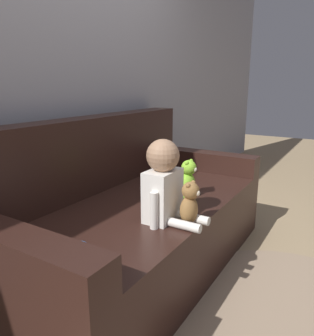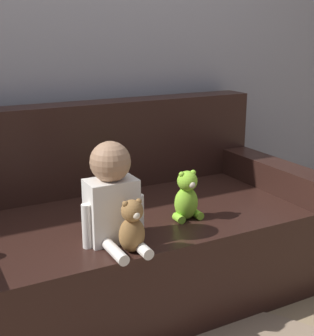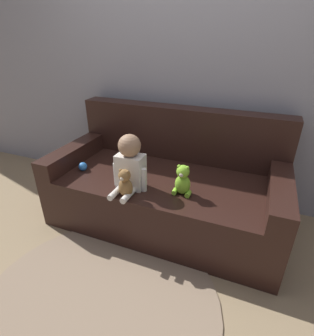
{
  "view_description": "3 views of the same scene",
  "coord_description": "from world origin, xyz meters",
  "px_view_note": "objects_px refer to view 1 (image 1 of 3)",
  "views": [
    {
      "loc": [
        -1.56,
        -1.08,
        1.14
      ],
      "look_at": [
        0.14,
        -0.04,
        0.63
      ],
      "focal_mm": 35.0,
      "sensor_mm": 36.0,
      "label": 1
    },
    {
      "loc": [
        -0.87,
        -1.96,
        1.3
      ],
      "look_at": [
        0.16,
        -0.04,
        0.66
      ],
      "focal_mm": 50.0,
      "sensor_mm": 36.0,
      "label": 2
    },
    {
      "loc": [
        0.66,
        -1.82,
        1.51
      ],
      "look_at": [
        -0.03,
        -0.13,
        0.58
      ],
      "focal_mm": 28.0,
      "sensor_mm": 36.0,
      "label": 3
    }
  ],
  "objects_px": {
    "person_baby": "(164,183)",
    "toy_ball": "(81,250)",
    "teddy_bear_brown": "(190,203)",
    "couch": "(132,219)",
    "plush_toy_side": "(188,180)"
  },
  "relations": [
    {
      "from": "person_baby",
      "to": "toy_ball",
      "type": "height_order",
      "value": "person_baby"
    },
    {
      "from": "couch",
      "to": "toy_ball",
      "type": "distance_m",
      "value": 0.76
    },
    {
      "from": "person_baby",
      "to": "plush_toy_side",
      "type": "xyz_separation_m",
      "value": [
        0.4,
        0.06,
        -0.09
      ]
    },
    {
      "from": "plush_toy_side",
      "to": "toy_ball",
      "type": "height_order",
      "value": "plush_toy_side"
    },
    {
      "from": "plush_toy_side",
      "to": "toy_ball",
      "type": "relative_size",
      "value": 3.21
    },
    {
      "from": "toy_ball",
      "to": "plush_toy_side",
      "type": "bearing_deg",
      "value": -2.22
    },
    {
      "from": "plush_toy_side",
      "to": "toy_ball",
      "type": "xyz_separation_m",
      "value": [
        -0.91,
        0.04,
        -0.07
      ]
    },
    {
      "from": "couch",
      "to": "teddy_bear_brown",
      "type": "bearing_deg",
      "value": -108.05
    },
    {
      "from": "couch",
      "to": "plush_toy_side",
      "type": "height_order",
      "value": "couch"
    },
    {
      "from": "person_baby",
      "to": "toy_ball",
      "type": "relative_size",
      "value": 5.78
    },
    {
      "from": "couch",
      "to": "teddy_bear_brown",
      "type": "distance_m",
      "value": 0.56
    },
    {
      "from": "couch",
      "to": "person_baby",
      "type": "distance_m",
      "value": 0.51
    },
    {
      "from": "teddy_bear_brown",
      "to": "toy_ball",
      "type": "xyz_separation_m",
      "value": [
        -0.54,
        0.22,
        -0.07
      ]
    },
    {
      "from": "person_baby",
      "to": "teddy_bear_brown",
      "type": "height_order",
      "value": "person_baby"
    },
    {
      "from": "teddy_bear_brown",
      "to": "plush_toy_side",
      "type": "height_order",
      "value": "plush_toy_side"
    }
  ]
}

